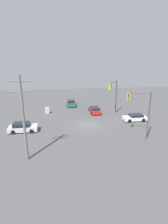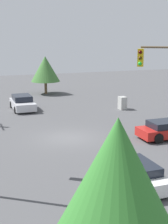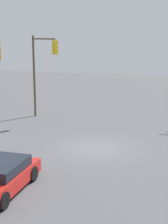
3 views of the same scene
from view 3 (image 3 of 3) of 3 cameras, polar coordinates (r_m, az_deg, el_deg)
name	(u,v)px [view 3 (image 3 of 3)]	position (r m, az deg, el deg)	size (l,w,h in m)	color
ground_plane	(94,148)	(20.95, 1.67, -6.02)	(80.00, 80.00, 0.00)	#4C4C4F
sedan_red	(2,177)	(15.71, -13.54, -10.49)	(1.99, 4.50, 1.28)	red
traffic_signal_cross	(42,63)	(27.81, -7.00, 8.02)	(2.75, 1.75, 6.67)	brown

